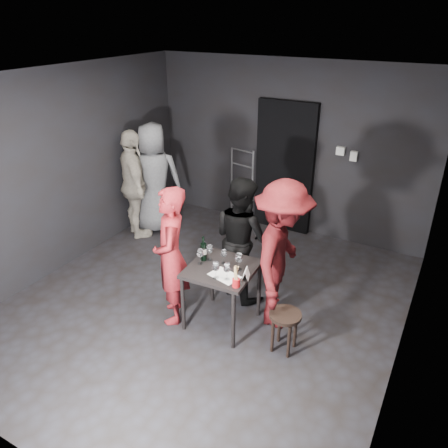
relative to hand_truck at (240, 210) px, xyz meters
The scene contains 27 objects.
floor 2.37m from the hand_truck, 73.16° to the right, with size 4.50×5.00×0.02m, color black.
ceiling 3.41m from the hand_truck, 73.16° to the right, with size 4.50×5.00×0.02m, color silver.
wall_back 1.33m from the hand_truck, 19.80° to the left, with size 4.50×0.04×2.70m, color black.
wall_front 4.93m from the hand_truck, 81.83° to the right, with size 4.50×0.04×2.70m, color black.
wall_left 2.97m from the hand_truck, 124.82° to the right, with size 0.04×5.00×2.70m, color black.
wall_right 3.86m from the hand_truck, 37.55° to the right, with size 0.04×5.00×2.70m, color black.
doorway 1.08m from the hand_truck, 15.22° to the left, with size 0.95×0.10×2.10m, color black.
wallbox_upper 1.97m from the hand_truck, ahead, with size 0.12×0.06×0.12m, color #B7B7B2.
wallbox_lower 2.10m from the hand_truck, ahead, with size 0.10×0.06×0.14m, color #B7B7B2.
hand_truck is the anchor object (origin of this frame).
tasting_table 2.72m from the hand_truck, 67.32° to the right, with size 0.72×0.72×0.75m.
stool 3.15m from the hand_truck, 54.24° to the right, with size 0.34×0.34×0.47m.
server_red 2.78m from the hand_truck, 79.67° to the right, with size 0.66×0.43×1.80m, color maroon.
woman_black 2.14m from the hand_truck, 62.67° to the right, with size 0.80×0.44×1.65m, color black.
man_maroon 2.77m from the hand_truck, 53.16° to the right, with size 1.32×0.61×2.04m, color #520F12.
bystander_cream 1.89m from the hand_truck, 136.12° to the right, with size 1.17×0.56×1.99m, color beige.
bystander_grey 1.64m from the hand_truck, 141.47° to the right, with size 1.04×0.57×2.12m, color slate.
tasting_mat 2.90m from the hand_truck, 66.32° to the right, with size 0.32×0.21×0.00m, color white.
wine_glass_a 2.72m from the hand_truck, 72.64° to the right, with size 0.08×0.08×0.20m, color white, non-canonical shape.
wine_glass_b 2.63m from the hand_truck, 70.80° to the right, with size 0.08×0.08×0.21m, color white, non-canonical shape.
wine_glass_c 2.67m from the hand_truck, 67.02° to the right, with size 0.07×0.07×0.18m, color white, non-canonical shape.
wine_glass_d 2.97m from the hand_truck, 68.03° to the right, with size 0.08×0.08×0.21m, color white, non-canonical shape.
wine_glass_e 2.99m from the hand_truck, 65.68° to the right, with size 0.08×0.08×0.21m, color white, non-canonical shape.
wine_glass_f 2.80m from the hand_truck, 63.33° to the right, with size 0.08×0.08×0.22m, color white, non-canonical shape.
wine_bottle 2.63m from the hand_truck, 72.31° to the right, with size 0.07×0.07×0.29m.
breadstick_cup 3.11m from the hand_truck, 63.75° to the right, with size 0.08×0.08×0.25m.
reserved_card 2.93m from the hand_truck, 62.02° to the right, with size 0.08×0.14×0.11m, color white, non-canonical shape.
Camera 1 is at (2.38, -3.80, 3.30)m, focal length 35.00 mm.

